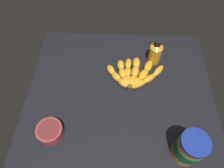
{
  "coord_description": "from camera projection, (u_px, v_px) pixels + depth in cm",
  "views": [
    {
      "loc": [
        -1.51,
        -47.22,
        77.99
      ],
      "look_at": [
        -3.64,
        -0.33,
        4.87
      ],
      "focal_mm": 32.18,
      "sensor_mm": 36.0,
      "label": 1
    }
  ],
  "objects": [
    {
      "name": "banana_bunch",
      "position": [
        133.0,
        74.0,
        0.94
      ],
      "size": [
        28.86,
        18.39,
        3.69
      ],
      "color": "gold",
      "rests_on": "ground_plane"
    },
    {
      "name": "peanut_butter_jar",
      "position": [
        189.0,
        148.0,
        0.7
      ],
      "size": [
        9.97,
        9.97,
        14.08
      ],
      "color": "#B27238",
      "rests_on": "ground_plane"
    },
    {
      "name": "small_bowl",
      "position": [
        50.0,
        131.0,
        0.78
      ],
      "size": [
        10.15,
        10.15,
        4.95
      ],
      "color": "#993838",
      "rests_on": "ground_plane"
    },
    {
      "name": "honey_bottle",
      "position": [
        155.0,
        52.0,
        0.95
      ],
      "size": [
        5.99,
        5.99,
        13.92
      ],
      "color": "orange",
      "rests_on": "ground_plane"
    },
    {
      "name": "ground_plane",
      "position": [
        120.0,
        92.0,
        0.93
      ],
      "size": [
        83.18,
        70.8,
        4.65
      ],
      "primitive_type": "cube",
      "color": "black"
    }
  ]
}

